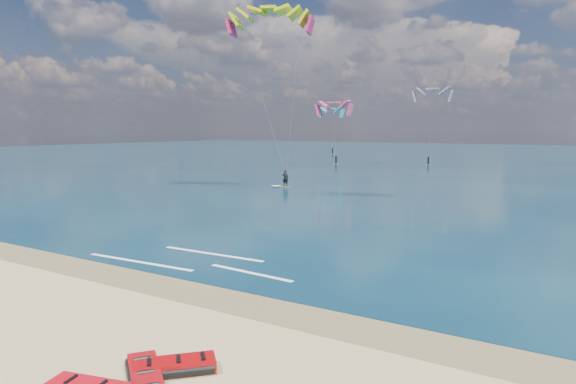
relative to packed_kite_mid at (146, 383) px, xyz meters
name	(u,v)px	position (x,y,z in m)	size (l,w,h in m)	color
ground	(413,191)	(-7.05, 43.17, 0.00)	(320.00, 320.00, 0.00)	tan
wet_sand_strip	(139,280)	(-7.05, 6.17, 0.00)	(320.00, 2.40, 0.01)	brown
sea	(510,159)	(-7.05, 107.17, 0.02)	(320.00, 200.00, 0.04)	#092536
packed_kite_mid	(146,383)	(0.00, 0.00, 0.00)	(2.57, 1.10, 0.40)	#A60B10
packed_kite_right	(175,372)	(0.22, 0.81, 0.00)	(2.37, 1.12, 0.41)	#A6070A
kitesurfer_main	(278,97)	(-18.25, 34.75, 9.51)	(10.22, 10.57, 18.63)	#B4E61B
shoreline_foam	(194,261)	(-6.99, 9.62, 0.05)	(11.31, 3.63, 0.01)	white
distant_kites	(455,134)	(-12.41, 82.07, 5.49)	(78.58, 37.80, 12.88)	#399D74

